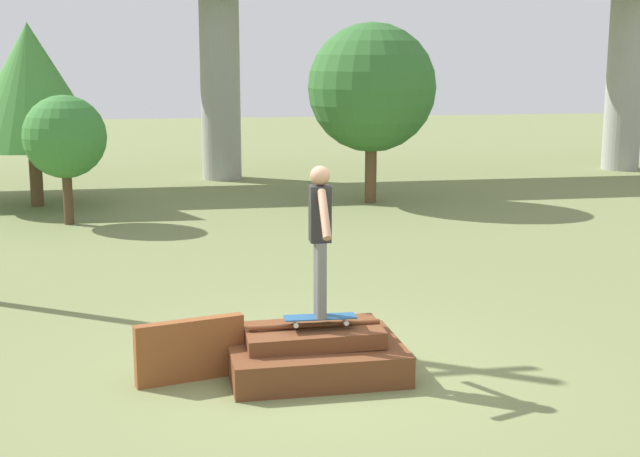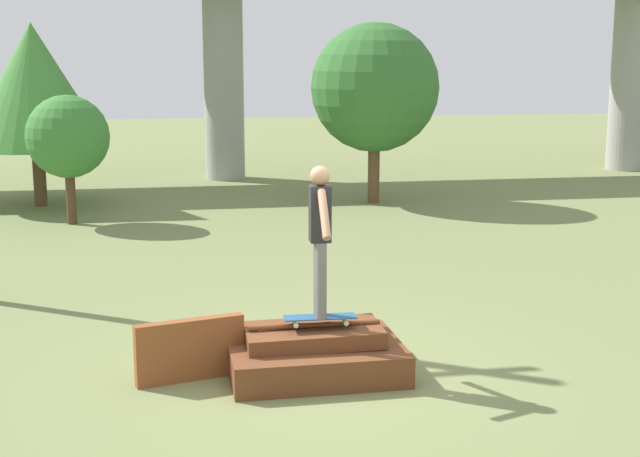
{
  "view_description": "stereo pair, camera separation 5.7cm",
  "coord_description": "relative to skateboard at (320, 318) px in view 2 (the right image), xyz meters",
  "views": [
    {
      "loc": [
        -1.54,
        -9.24,
        3.48
      ],
      "look_at": [
        0.05,
        -0.08,
        1.65
      ],
      "focal_mm": 50.0,
      "sensor_mm": 36.0,
      "label": 1
    },
    {
      "loc": [
        -1.49,
        -9.25,
        3.48
      ],
      "look_at": [
        0.05,
        -0.08,
        1.65
      ],
      "focal_mm": 50.0,
      "sensor_mm": 36.0,
      "label": 2
    }
  ],
  "objects": [
    {
      "name": "scrap_pile",
      "position": [
        -0.05,
        0.08,
        -0.43
      ],
      "size": [
        1.93,
        1.41,
        0.59
      ],
      "color": "brown",
      "rests_on": "ground_plane"
    },
    {
      "name": "tree_mid_back",
      "position": [
        3.16,
        11.18,
        2.03
      ],
      "size": [
        2.98,
        2.98,
        4.19
      ],
      "color": "brown",
      "rests_on": "ground_plane"
    },
    {
      "name": "tree_behind_left",
      "position": [
        -3.62,
        9.58,
        1.14
      ],
      "size": [
        1.69,
        1.69,
        2.66
      ],
      "color": "#4C3823",
      "rests_on": "ground_plane"
    },
    {
      "name": "skater",
      "position": [
        0.0,
        0.0,
        0.96
      ],
      "size": [
        0.23,
        1.08,
        1.65
      ],
      "color": "slate",
      "rests_on": "skateboard"
    },
    {
      "name": "scrap_plank_loose",
      "position": [
        -1.41,
        0.1,
        -0.32
      ],
      "size": [
        1.19,
        0.43,
        0.68
      ],
      "color": "brown",
      "rests_on": "ground_plane"
    },
    {
      "name": "tree_behind_right",
      "position": [
        -4.56,
        12.01,
        2.1
      ],
      "size": [
        3.23,
        3.23,
        4.17
      ],
      "color": "brown",
      "rests_on": "ground_plane"
    },
    {
      "name": "skateboard",
      "position": [
        0.0,
        0.0,
        0.0
      ],
      "size": [
        0.79,
        0.24,
        0.09
      ],
      "color": "#23517F",
      "rests_on": "scrap_pile"
    },
    {
      "name": "ground_plane",
      "position": [
        -0.05,
        0.08,
        -0.66
      ],
      "size": [
        80.0,
        80.0,
        0.0
      ],
      "primitive_type": "plane",
      "color": "olive"
    }
  ]
}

